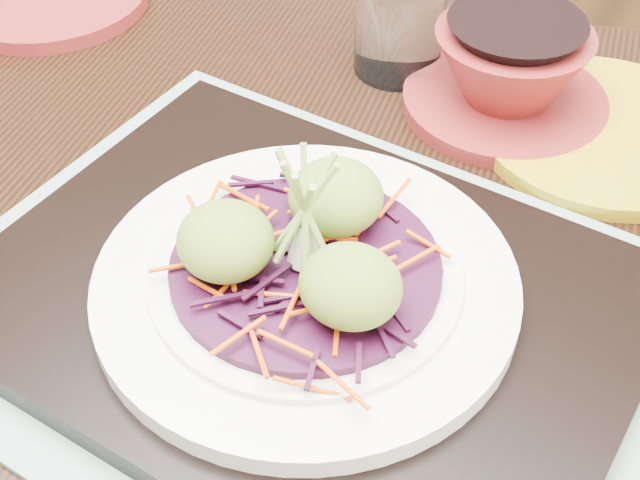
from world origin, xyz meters
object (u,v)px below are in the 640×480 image
at_px(dining_table, 299,337).
at_px(serving_tray, 306,302).
at_px(water_glass, 400,13).
at_px(terracotta_bowl_set, 508,76).
at_px(white_plate, 306,282).
at_px(yellow_plate, 604,132).

bearing_deg(dining_table, serving_tray, -64.73).
distance_m(dining_table, water_glass, 0.29).
bearing_deg(terracotta_bowl_set, serving_tray, -98.44).
xyz_separation_m(dining_table, white_plate, (0.03, -0.05, 0.13)).
relative_size(water_glass, terracotta_bowl_set, 0.48).
bearing_deg(white_plate, serving_tray, 0.00).
bearing_deg(white_plate, terracotta_bowl_set, 81.56).
bearing_deg(serving_tray, dining_table, 129.38).
distance_m(dining_table, serving_tray, 0.12).
relative_size(dining_table, terracotta_bowl_set, 5.46).
relative_size(water_glass, yellow_plate, 0.53).
distance_m(water_glass, terracotta_bowl_set, 0.11).
bearing_deg(yellow_plate, terracotta_bowl_set, 177.80).
xyz_separation_m(water_glass, yellow_plate, (0.19, -0.02, -0.05)).
height_order(dining_table, water_glass, water_glass).
height_order(water_glass, terracotta_bowl_set, water_glass).
height_order(dining_table, serving_tray, serving_tray).
height_order(white_plate, water_glass, water_glass).
xyz_separation_m(white_plate, water_glass, (-0.06, 0.30, 0.02)).
bearing_deg(serving_tray, water_glass, 107.73).
distance_m(dining_table, yellow_plate, 0.30).
distance_m(dining_table, white_plate, 0.14).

